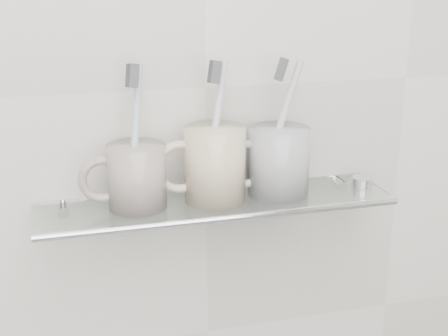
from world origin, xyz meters
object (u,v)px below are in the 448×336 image
object	(u,v)px
shelf_glass	(217,203)
mug_left	(137,176)
mug_right	(279,161)
mug_center	(215,164)

from	to	relation	value
shelf_glass	mug_left	xyz separation A→B (m)	(-0.11, 0.00, 0.05)
shelf_glass	mug_left	bearing A→B (deg)	177.40
mug_left	mug_right	size ratio (longest dim) A/B	0.90
mug_left	mug_center	bearing A→B (deg)	-18.60
shelf_glass	mug_left	size ratio (longest dim) A/B	5.63
shelf_glass	mug_left	world-z (taller)	mug_left
mug_left	mug_center	distance (m)	0.11
mug_right	shelf_glass	bearing A→B (deg)	-170.12
mug_center	mug_right	bearing A→B (deg)	-9.34
shelf_glass	mug_center	distance (m)	0.06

